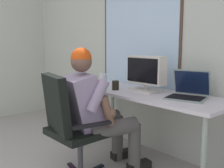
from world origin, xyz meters
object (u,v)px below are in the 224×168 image
at_px(desk, 146,99).
at_px(wine_glass, 104,77).
at_px(coffee_mug, 115,85).
at_px(office_chair, 69,121).
at_px(laptop, 188,91).
at_px(crt_monitor, 146,71).
at_px(person_seated, 96,109).

relative_size(desk, wine_glass, 11.36).
bearing_deg(coffee_mug, wine_glass, 169.70).
bearing_deg(office_chair, laptop, 52.85).
height_order(office_chair, crt_monitor, crt_monitor).
xyz_separation_m(person_seated, laptop, (0.60, 0.59, 0.19)).
bearing_deg(wine_glass, laptop, 9.43).
distance_m(crt_monitor, laptop, 0.50).
relative_size(person_seated, laptop, 2.91).
xyz_separation_m(desk, coffee_mug, (-0.31, -0.14, 0.12)).
bearing_deg(laptop, crt_monitor, -175.88).
xyz_separation_m(desk, laptop, (0.43, 0.08, 0.14)).
height_order(laptop, wine_glass, laptop).
relative_size(crt_monitor, wine_glass, 2.91).
distance_m(laptop, coffee_mug, 0.78).
xyz_separation_m(crt_monitor, laptop, (0.48, 0.03, -0.14)).
bearing_deg(wine_glass, person_seated, -46.75).
height_order(desk, office_chair, office_chair).
bearing_deg(office_chair, wine_glass, 116.60).
height_order(laptop, coffee_mug, laptop).
bearing_deg(crt_monitor, person_seated, -102.41).
bearing_deg(laptop, coffee_mug, -164.20).
xyz_separation_m(office_chair, coffee_mug, (-0.10, 0.65, 0.24)).
bearing_deg(laptop, desk, -170.03).
bearing_deg(wine_glass, crt_monitor, 14.19).
xyz_separation_m(desk, office_chair, (-0.22, -0.78, -0.12)).
height_order(desk, coffee_mug, coffee_mug).
bearing_deg(person_seated, coffee_mug, 111.24).
bearing_deg(coffee_mug, person_seated, -68.76).
bearing_deg(crt_monitor, wine_glass, -165.81).
relative_size(person_seated, coffee_mug, 12.38).
height_order(crt_monitor, wine_glass, crt_monitor).
height_order(office_chair, coffee_mug, office_chair).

